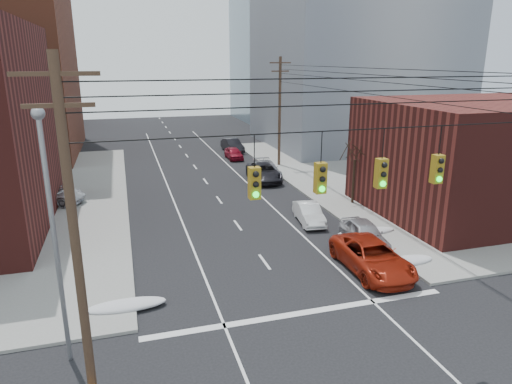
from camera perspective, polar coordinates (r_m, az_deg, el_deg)
sidewalk_ne at (r=51.33m, az=25.55°, el=2.67°), size 40.00×40.00×0.15m
building_office at (r=61.28m, az=12.36°, el=17.57°), size 22.00×20.00×25.00m
building_glass at (r=85.76m, az=4.93°, el=16.40°), size 20.00×18.00×22.00m
building_storefront at (r=36.66m, az=26.99°, el=3.89°), size 16.00×12.00×8.00m
utility_pole_left at (r=13.97m, az=-21.67°, el=-5.79°), size 2.20×0.28×11.00m
utility_pole_far at (r=46.88m, az=2.97°, el=10.18°), size 2.20×0.28×11.00m
traffic_signals at (r=15.18m, az=11.87°, el=2.24°), size 17.00×0.42×2.02m
street_light at (r=16.99m, az=-24.15°, el=-3.09°), size 0.44×0.44×9.32m
bare_tree at (r=35.26m, az=12.12°, el=2.08°), size 2.09×2.20×4.93m
snow_nw at (r=21.71m, az=-15.88°, el=-13.47°), size 3.50×1.08×0.42m
snow_ne at (r=26.40m, az=18.46°, el=-8.16°), size 3.00×1.08×0.42m
snow_east_far at (r=29.87m, az=13.60°, el=-4.87°), size 4.00×1.08×0.42m
red_pickup at (r=24.87m, az=14.30°, el=-7.85°), size 2.75×5.81×1.60m
parked_car_a at (r=28.01m, az=13.40°, el=-5.09°), size 2.16×4.60×1.52m
parked_car_b at (r=31.27m, az=6.63°, el=-2.66°), size 1.91×4.16×1.32m
parked_car_c at (r=41.79m, az=1.01°, el=2.47°), size 3.10×5.82×1.56m
parked_car_d at (r=43.55m, az=1.40°, el=2.92°), size 2.09×4.78×1.37m
parked_car_e at (r=51.06m, az=-2.79°, el=4.86°), size 1.57×3.85×1.31m
parked_car_f at (r=55.18m, az=-2.98°, el=5.84°), size 2.02×4.78×1.54m
lot_car_a at (r=34.01m, az=-28.66°, el=-2.84°), size 4.00×1.95×1.26m
lot_car_b at (r=38.01m, az=-24.22°, el=-0.29°), size 5.54×4.13×1.40m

